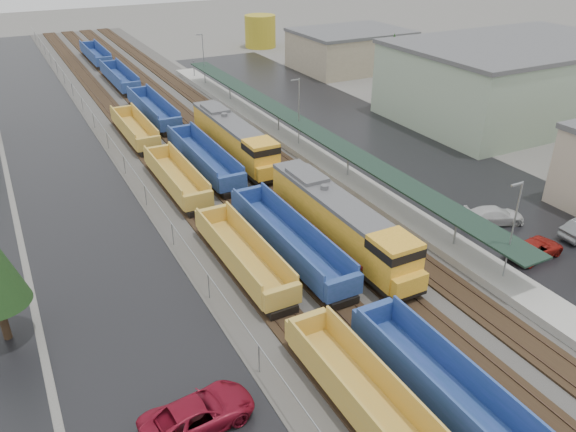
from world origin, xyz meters
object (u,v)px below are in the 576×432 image
Objects in this scene: well_string_yellow at (294,316)px; locomotive_trail at (234,139)px; storage_tank at (260,31)px; parked_car_west_c at (198,414)px; well_string_blue at (203,159)px; parked_car_east_b at (535,248)px; locomotive_lead at (341,222)px; parked_car_east_c at (495,216)px.

locomotive_trail is at bearing 74.18° from well_string_yellow.
storage_tank is 1.05× the size of parked_car_west_c.
well_string_yellow is 27.34m from well_string_blue.
parked_car_west_c is at bearing 94.05° from parked_car_east_b.
parked_car_east_c is (13.82, -2.68, -1.56)m from locomotive_lead.
locomotive_trail is 29.36m from well_string_yellow.
well_string_yellow is at bearing -98.41° from well_string_blue.
well_string_yellow is (-8.00, -28.23, -1.10)m from locomotive_trail.
parked_car_east_c is at bearing -100.62° from storage_tank.
well_string_blue is 33.54m from parked_car_west_c.
locomotive_lead is at bearing 42.11° from well_string_yellow.
locomotive_lead is at bearing -90.00° from locomotive_trail.
well_string_blue is at bearing 27.69° from parked_car_east_b.
parked_car_east_b is 5.49m from parked_car_east_c.
well_string_yellow is 8.96m from parked_car_west_c.
locomotive_lead is at bearing -78.59° from well_string_blue.
locomotive_trail reaches higher than well_string_yellow.
well_string_blue reaches higher than parked_car_west_c.
well_string_blue reaches higher than parked_car_east_c.
locomotive_trail is (0.00, 21.00, 0.00)m from locomotive_lead.
locomotive_trail is 3.18× the size of parked_car_west_c.
well_string_yellow is 18.36× the size of parked_car_east_c.
parked_car_east_b is 0.98× the size of parked_car_east_c.
locomotive_lead is at bearing 54.36° from parked_car_east_b.
parked_car_east_c is at bearing -10.97° from locomotive_lead.
well_string_blue is 21.79× the size of parked_car_west_c.
parked_car_west_c is 1.18× the size of parked_car_east_c.
parked_car_west_c is (-15.84, -32.57, -1.46)m from locomotive_trail.
parked_car_east_b is (12.56, -8.03, -1.61)m from locomotive_lead.
locomotive_lead is 3.03× the size of storage_tank.
parked_car_west_c is (-7.84, -4.34, -0.36)m from well_string_yellow.
locomotive_lead is 14.16m from parked_car_east_c.
well_string_blue is at bearing 59.86° from parked_car_east_c.
well_string_yellow is 18.83× the size of parked_car_east_b.
parked_car_west_c is at bearing -115.93° from locomotive_trail.
parked_car_east_b is at bearing -88.85° from parked_car_west_c.
storage_tank is (36.28, 81.66, 1.92)m from well_string_yellow.
locomotive_lead is 3.18× the size of parked_car_west_c.
well_string_yellow reaches higher than parked_car_east_b.
locomotive_lead is at bearing 100.50° from parked_car_east_c.
parked_car_west_c reaches higher than parked_car_east_b.
locomotive_trail is 60.45m from storage_tank.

